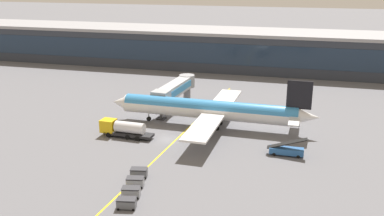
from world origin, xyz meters
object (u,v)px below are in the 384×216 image
baggage_cart_0 (127,203)px  baggage_cart_1 (131,192)px  baggage_cart_2 (135,182)px  belt_loader (287,150)px  baggage_cart_3 (139,172)px  main_airliner (210,109)px  fuel_tanker (123,128)px

baggage_cart_0 → baggage_cart_1: 3.20m
baggage_cart_1 → baggage_cart_2: (-0.64, 3.13, 0.00)m
belt_loader → baggage_cart_1: belt_loader is taller
belt_loader → baggage_cart_1: size_ratio=2.38×
belt_loader → baggage_cart_2: 28.07m
baggage_cart_2 → baggage_cart_3: bearing=101.6°
main_airliner → baggage_cart_0: bearing=-96.0°
fuel_tanker → baggage_cart_0: (11.55, -25.18, -0.96)m
baggage_cart_2 → baggage_cart_3: size_ratio=1.00×
baggage_cart_0 → baggage_cart_3: size_ratio=1.00×
baggage_cart_1 → baggage_cart_3: (-1.29, 6.27, 0.00)m
main_airliner → baggage_cart_0: size_ratio=15.28×
baggage_cart_0 → main_airliner: bearing=84.0°
fuel_tanker → baggage_cart_3: bearing=-58.6°
belt_loader → baggage_cart_0: size_ratio=2.38×
baggage_cart_0 → fuel_tanker: bearing=114.6°
baggage_cart_1 → main_airliner: bearing=82.3°
fuel_tanker → baggage_cart_1: bearing=-63.7°
main_airliner → baggage_cart_0: 35.58m
belt_loader → baggage_cart_3: (-22.15, -14.90, -0.21)m
baggage_cart_1 → baggage_cart_2: same height
fuel_tanker → baggage_cart_3: (9.62, -15.77, -0.96)m
main_airliner → baggage_cart_2: size_ratio=15.28×
fuel_tanker → baggage_cart_2: (10.26, -18.91, -0.96)m
baggage_cart_0 → baggage_cart_2: same height
baggage_cart_1 → fuel_tanker: bearing=116.3°
main_airliner → baggage_cart_3: bearing=-102.3°
belt_loader → baggage_cart_3: belt_loader is taller
baggage_cart_2 → baggage_cart_3: 3.20m
main_airliner → baggage_cart_1: 32.56m
belt_loader → baggage_cart_1: 29.72m
fuel_tanker → baggage_cart_0: fuel_tanker is taller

